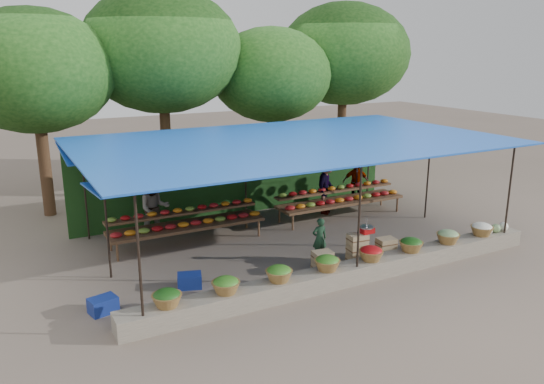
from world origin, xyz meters
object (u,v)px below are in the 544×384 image
blue_crate_back (190,281)px  vendor_seated (320,239)px  crate_counter (356,252)px  blue_crate_front (103,305)px  weighing_scale (366,229)px

blue_crate_back → vendor_seated: bearing=18.7°
crate_counter → blue_crate_front: bearing=176.4°
blue_crate_front → vendor_seated: bearing=-9.9°
crate_counter → blue_crate_back: crate_counter is taller
vendor_seated → weighing_scale: bearing=148.9°
vendor_seated → blue_crate_front: size_ratio=2.03×
vendor_seated → blue_crate_front: bearing=11.0°
vendor_seated → blue_crate_back: 3.43m
crate_counter → blue_crate_back: 4.07m
vendor_seated → blue_crate_back: size_ratio=2.06×
blue_crate_front → blue_crate_back: size_ratio=1.01×
blue_crate_front → blue_crate_back: 1.93m
crate_counter → blue_crate_front: (-5.93, 0.37, -0.15)m
weighing_scale → blue_crate_back: bearing=171.2°
crate_counter → vendor_seated: (-0.61, 0.70, 0.22)m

